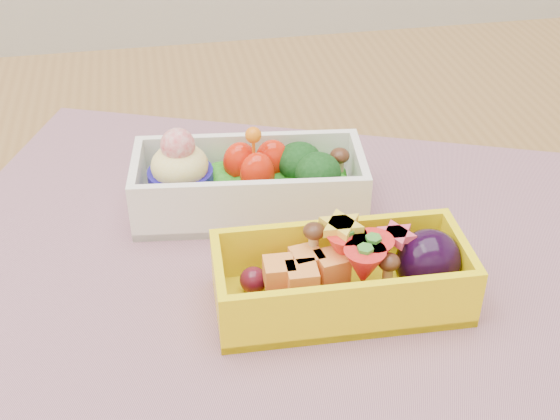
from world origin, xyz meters
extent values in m
cube|color=brown|center=(0.00, 0.00, 0.73)|extent=(1.20, 0.80, 0.04)
cylinder|color=brown|center=(0.54, 0.34, 0.35)|extent=(0.06, 0.06, 0.71)
cube|color=#9F6E78|center=(0.02, -0.03, 0.75)|extent=(0.63, 0.56, 0.00)
cube|color=white|center=(0.01, 0.03, 0.78)|extent=(0.19, 0.10, 0.05)
ellipsoid|color=green|center=(0.01, 0.03, 0.77)|extent=(0.18, 0.09, 0.02)
cylinder|color=navy|center=(-0.04, 0.04, 0.78)|extent=(0.05, 0.05, 0.03)
sphere|color=red|center=(-0.04, 0.04, 0.82)|extent=(0.03, 0.03, 0.03)
ellipsoid|color=red|center=(0.00, 0.04, 0.79)|extent=(0.03, 0.02, 0.03)
ellipsoid|color=red|center=(0.01, 0.02, 0.79)|extent=(0.03, 0.02, 0.03)
ellipsoid|color=red|center=(0.03, 0.04, 0.79)|extent=(0.03, 0.02, 0.03)
sphere|color=orange|center=(0.01, 0.03, 0.82)|extent=(0.01, 0.01, 0.01)
ellipsoid|color=black|center=(0.05, 0.03, 0.79)|extent=(0.04, 0.04, 0.03)
ellipsoid|color=black|center=(0.06, 0.01, 0.79)|extent=(0.04, 0.04, 0.03)
ellipsoid|color=#3F2111|center=(0.08, 0.03, 0.80)|extent=(0.02, 0.02, 0.01)
cube|color=yellow|center=(0.05, -0.09, 0.78)|extent=(0.17, 0.08, 0.04)
ellipsoid|color=#520F20|center=(0.02, -0.10, 0.77)|extent=(0.09, 0.05, 0.02)
cube|color=orange|center=(0.03, -0.09, 0.78)|extent=(0.05, 0.04, 0.02)
cone|color=red|center=(0.06, -0.08, 0.79)|extent=(0.03, 0.03, 0.03)
cone|color=red|center=(0.07, -0.09, 0.79)|extent=(0.03, 0.03, 0.03)
cone|color=red|center=(0.06, -0.10, 0.79)|extent=(0.03, 0.03, 0.03)
cylinder|color=yellow|center=(0.06, -0.08, 0.81)|extent=(0.03, 0.03, 0.01)
cylinder|color=#E53F5B|center=(0.09, -0.09, 0.80)|extent=(0.03, 0.03, 0.01)
ellipsoid|color=#3F2111|center=(0.04, -0.08, 0.79)|extent=(0.01, 0.01, 0.01)
ellipsoid|color=#3F2111|center=(0.08, -0.11, 0.79)|extent=(0.01, 0.01, 0.01)
ellipsoid|color=black|center=(0.11, -0.10, 0.78)|extent=(0.05, 0.04, 0.05)
camera|label=1|loc=(-0.06, -0.46, 1.09)|focal=47.01mm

